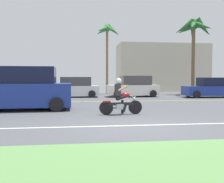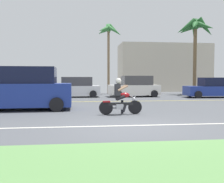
# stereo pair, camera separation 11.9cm
# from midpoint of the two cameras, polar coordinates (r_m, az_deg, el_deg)

# --- Properties ---
(ground) EXTENTS (56.00, 30.00, 0.04)m
(ground) POSITION_cam_midpoint_polar(r_m,az_deg,el_deg) (10.92, 1.25, -4.98)
(ground) COLOR #4C4F54
(grass_median) EXTENTS (56.00, 3.80, 0.06)m
(grass_median) POSITION_cam_midpoint_polar(r_m,az_deg,el_deg) (4.17, 15.37, -17.64)
(grass_median) COLOR #5B8C4C
(grass_median) RESTS_ON ground
(lane_line_near) EXTENTS (50.40, 0.12, 0.01)m
(lane_line_near) POSITION_cam_midpoint_polar(r_m,az_deg,el_deg) (8.05, 4.13, -7.67)
(lane_line_near) COLOR silver
(lane_line_near) RESTS_ON ground
(lane_line_far) EXTENTS (50.40, 0.12, 0.01)m
(lane_line_far) POSITION_cam_midpoint_polar(r_m,az_deg,el_deg) (16.37, -1.39, -2.24)
(lane_line_far) COLOR yellow
(lane_line_far) RESTS_ON ground
(motorcyclist) EXTENTS (1.80, 0.59, 1.51)m
(motorcyclist) POSITION_cam_midpoint_polar(r_m,az_deg,el_deg) (10.45, 2.20, -1.71)
(motorcyclist) COLOR black
(motorcyclist) RESTS_ON ground
(suv_nearby) EXTENTS (4.88, 2.24, 2.03)m
(suv_nearby) POSITION_cam_midpoint_polar(r_m,az_deg,el_deg) (12.69, -19.62, 0.51)
(suv_nearby) COLOR navy
(suv_nearby) RESTS_ON ground
(parked_car_0) EXTENTS (3.73, 2.03, 1.55)m
(parked_car_0) POSITION_cam_midpoint_polar(r_m,az_deg,el_deg) (19.60, -23.22, 0.49)
(parked_car_0) COLOR silver
(parked_car_0) RESTS_ON ground
(parked_car_1) EXTENTS (4.14, 1.90, 1.60)m
(parked_car_1) POSITION_cam_midpoint_polar(r_m,az_deg,el_deg) (20.31, -8.23, 0.84)
(parked_car_1) COLOR silver
(parked_car_1) RESTS_ON ground
(parked_car_2) EXTENTS (4.13, 2.13, 1.70)m
(parked_car_2) POSITION_cam_midpoint_polar(r_m,az_deg,el_deg) (20.69, 5.30, 1.01)
(parked_car_2) COLOR white
(parked_car_2) RESTS_ON ground
(parked_car_3) EXTENTS (4.51, 2.06, 1.56)m
(parked_car_3) POSITION_cam_midpoint_polar(r_m,az_deg,el_deg) (21.47, 22.30, 0.72)
(parked_car_3) COLOR navy
(parked_car_3) RESTS_ON ground
(palm_tree_0) EXTENTS (3.76, 3.73, 7.22)m
(palm_tree_0) POSITION_cam_midpoint_polar(r_m,az_deg,el_deg) (25.47, 18.39, 12.99)
(palm_tree_0) COLOR brown
(palm_tree_0) RESTS_ON ground
(palm_tree_1) EXTENTS (2.61, 2.71, 6.77)m
(palm_tree_1) POSITION_cam_midpoint_polar(r_m,az_deg,el_deg) (24.72, -0.62, 12.73)
(palm_tree_1) COLOR #846B4C
(palm_tree_1) RESTS_ON ground
(building_far) EXTENTS (10.32, 4.00, 5.40)m
(building_far) POSITION_cam_midpoint_polar(r_m,az_deg,el_deg) (30.25, 11.67, 5.21)
(building_far) COLOR beige
(building_far) RESTS_ON ground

